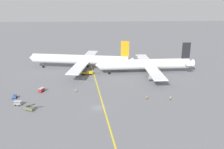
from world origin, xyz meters
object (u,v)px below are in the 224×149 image
Objects in this scene: gse_baggage_cart_near_cluster at (18,103)px; ground_crew_wing_walker_right at (76,91)px; gse_baggage_cart_trailing at (42,90)px; ground_crew_marshaller_foreground at (170,98)px; gse_gpu_cart_small at (15,97)px; airliner_being_pushed at (146,64)px; pushback_tug at (87,72)px; gse_belt_loader_portside at (29,108)px; airliner_at_gate_left at (81,60)px; ground_crew_ramp_agent_by_cones at (147,98)px.

ground_crew_wing_walker_right is (20.94, 11.68, -0.03)m from gse_baggage_cart_near_cluster.
gse_baggage_cart_near_cluster is at bearing -114.57° from gse_baggage_cart_trailing.
gse_baggage_cart_near_cluster is 1.85× the size of ground_crew_wing_walker_right.
ground_crew_marshaller_foreground reaches higher than ground_crew_wing_walker_right.
ground_crew_wing_walker_right is (24.33, 5.02, 0.04)m from gse_gpu_cart_small.
airliner_being_pushed is 31.60m from pushback_tug.
ground_crew_wing_walker_right is at bearing 45.84° from gse_belt_loader_portside.
airliner_being_pushed is at bearing 35.64° from ground_crew_wing_walker_right.
pushback_tug is 4.12× the size of gse_gpu_cart_small.
airliner_being_pushed reaches higher than gse_baggage_cart_trailing.
airliner_at_gate_left is at bearing 65.70° from gse_baggage_cart_trailing.
gse_baggage_cart_near_cluster and gse_baggage_cart_trailing have the same top height.
ground_crew_marshaller_foreground reaches higher than gse_baggage_cart_near_cluster.
gse_gpu_cart_small is at bearing -153.12° from airliner_being_pushed.
gse_baggage_cart_near_cluster is 0.61× the size of gse_belt_loader_portside.
gse_gpu_cart_small is 62.93m from ground_crew_marshaller_foreground.
gse_belt_loader_portside is at bearing -140.88° from airliner_being_pushed.
pushback_tug is 5.77× the size of ground_crew_wing_walker_right.
gse_gpu_cart_small is 11.36m from gse_baggage_cart_trailing.
airliner_at_gate_left is 34.62m from ground_crew_wing_walker_right.
ground_crew_ramp_agent_by_cones is at bearing -17.71° from ground_crew_wing_walker_right.
airliner_at_gate_left reaches higher than pushback_tug.
gse_gpu_cart_small is at bearing 175.45° from ground_crew_ramp_agent_by_cones.
gse_baggage_cart_near_cluster is at bearing -146.69° from airliner_being_pushed.
airliner_being_pushed is 66.50m from gse_gpu_cart_small.
gse_baggage_cart_near_cluster is 1.73× the size of ground_crew_marshaller_foreground.
airliner_being_pushed is at bearing 80.30° from ground_crew_ramp_agent_by_cones.
ground_crew_wing_walker_right is 0.91× the size of ground_crew_ramp_agent_by_cones.
ground_crew_marshaller_foreground is at bearing 5.93° from gse_belt_loader_portside.
airliner_at_gate_left reaches higher than gse_gpu_cart_small.
ground_crew_marshaller_foreground is at bearing -12.47° from gse_baggage_cart_trailing.
ground_crew_marshaller_foreground is (53.33, -11.79, 0.04)m from gse_baggage_cart_trailing.
pushback_tug is at bearing 127.03° from ground_crew_ramp_agent_by_cones.
ground_crew_ramp_agent_by_cones is at bearing -52.97° from pushback_tug.
ground_crew_ramp_agent_by_cones is (29.01, -9.26, 0.08)m from ground_crew_wing_walker_right.
ground_crew_wing_walker_right is (0.11, -34.29, -4.72)m from airliner_at_gate_left.
airliner_at_gate_left reaches higher than airliner_being_pushed.
ground_crew_marshaller_foreground is (34.88, -34.95, -0.31)m from pushback_tug.
pushback_tug reaches higher than gse_gpu_cart_small.
ground_crew_ramp_agent_by_cones reaches higher than ground_crew_marshaller_foreground.
gse_belt_loader_portside is at bearing -51.19° from gse_gpu_cart_small.
airliner_at_gate_left is 18.97× the size of gse_baggage_cart_trailing.
airliner_at_gate_left is at bearing 110.29° from pushback_tug.
airliner_being_pushed reaches higher than gse_belt_loader_portside.
gse_baggage_cart_near_cluster is 6.92m from gse_belt_loader_portside.
gse_baggage_cart_near_cluster is (-24.43, -36.25, -0.35)m from pushback_tug.
pushback_tug is at bearing 51.47° from gse_baggage_cart_trailing.
gse_belt_loader_portside is 1.57× the size of gse_baggage_cart_trailing.
ground_crew_ramp_agent_by_cones is at bearing 2.77° from gse_baggage_cart_near_cluster.
pushback_tug is 40.61m from gse_gpu_cart_small.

